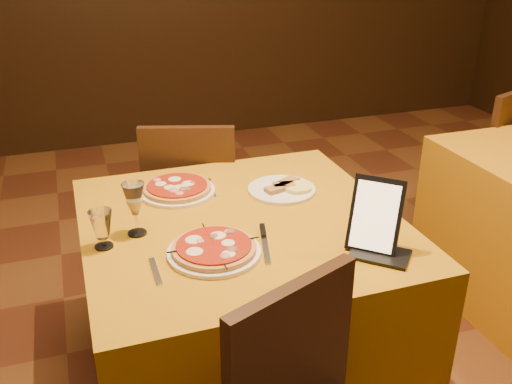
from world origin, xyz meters
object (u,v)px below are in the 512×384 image
object	(u,v)px
chair_side_far	(474,160)
wine_glass	(135,209)
pizza_near	(214,250)
tablet	(375,215)
chair_main_far	(194,202)
water_glass	(102,229)
pizza_far	(177,189)
main_table	(242,306)

from	to	relation	value
chair_side_far	wine_glass	distance (m)	2.22
pizza_near	chair_side_far	bearing A→B (deg)	28.75
chair_side_far	tablet	bearing A→B (deg)	19.42
chair_main_far	tablet	size ratio (longest dim) A/B	3.73
chair_side_far	tablet	size ratio (longest dim) A/B	3.73
pizza_near	water_glass	bearing A→B (deg)	154.30
chair_side_far	tablet	xyz separation A→B (m)	(-1.34, -1.14, 0.41)
chair_side_far	water_glass	xyz separation A→B (m)	(-2.16, -0.85, 0.36)
wine_glass	tablet	distance (m)	0.78
pizza_near	water_glass	size ratio (longest dim) A/B	2.30
pizza_far	water_glass	xyz separation A→B (m)	(-0.31, -0.33, 0.05)
main_table	water_glass	xyz separation A→B (m)	(-0.48, -0.04, 0.44)
pizza_far	main_table	bearing A→B (deg)	-60.41
pizza_far	wine_glass	bearing A→B (deg)	-125.14
pizza_near	wine_glass	world-z (taller)	wine_glass
main_table	chair_side_far	distance (m)	1.86
chair_side_far	pizza_far	world-z (taller)	chair_side_far
pizza_near	wine_glass	size ratio (longest dim) A/B	1.58
water_glass	wine_glass	bearing A→B (deg)	25.08
chair_side_far	chair_main_far	bearing A→B (deg)	-20.18
wine_glass	tablet	size ratio (longest dim) A/B	0.78
chair_main_far	pizza_far	bearing A→B (deg)	88.86
tablet	wine_glass	bearing A→B (deg)	-163.34
tablet	main_table	bearing A→B (deg)	178.98
pizza_near	pizza_far	distance (m)	0.49
pizza_far	tablet	xyz separation A→B (m)	(0.51, -0.62, 0.10)
chair_main_far	chair_side_far	xyz separation A→B (m)	(1.68, 0.02, 0.00)
chair_side_far	wine_glass	world-z (taller)	wine_glass
wine_glass	tablet	bearing A→B (deg)	-25.95
main_table	tablet	world-z (taller)	tablet
wine_glass	main_table	bearing A→B (deg)	-2.58
pizza_near	pizza_far	size ratio (longest dim) A/B	1.02
chair_main_far	chair_side_far	bearing A→B (deg)	-161.68
water_glass	main_table	bearing A→B (deg)	4.50
main_table	pizza_far	size ratio (longest dim) A/B	3.74
pizza_near	wine_glass	distance (m)	0.31
pizza_far	chair_side_far	bearing A→B (deg)	15.58
main_table	tablet	bearing A→B (deg)	-43.63
water_glass	tablet	xyz separation A→B (m)	(0.82, -0.29, 0.06)
wine_glass	tablet	xyz separation A→B (m)	(0.70, -0.34, 0.03)
main_table	pizza_near	bearing A→B (deg)	-127.66
chair_main_far	wine_glass	size ratio (longest dim) A/B	4.79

